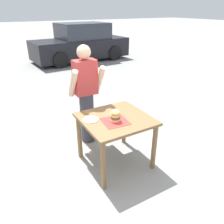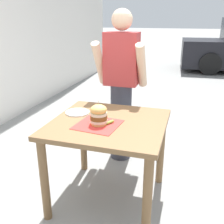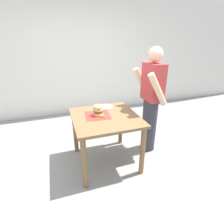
{
  "view_description": "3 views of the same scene",
  "coord_description": "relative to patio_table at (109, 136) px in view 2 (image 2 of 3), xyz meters",
  "views": [
    {
      "loc": [
        -1.42,
        -2.37,
        2.19
      ],
      "look_at": [
        0.0,
        0.1,
        0.82
      ],
      "focal_mm": 35.0,
      "sensor_mm": 36.0,
      "label": 1
    },
    {
      "loc": [
        0.62,
        -1.95,
        1.6
      ],
      "look_at": [
        0.0,
        0.1,
        0.82
      ],
      "focal_mm": 42.0,
      "sensor_mm": 36.0,
      "label": 2
    },
    {
      "loc": [
        2.16,
        -0.63,
        1.79
      ],
      "look_at": [
        0.0,
        0.1,
        0.82
      ],
      "focal_mm": 28.0,
      "sensor_mm": 36.0,
      "label": 3
    }
  ],
  "objects": [
    {
      "name": "ground_plane",
      "position": [
        0.0,
        0.0,
        -0.64
      ],
      "size": [
        80.0,
        80.0,
        0.0
      ],
      "primitive_type": "plane",
      "color": "gray"
    },
    {
      "name": "patio_table",
      "position": [
        0.0,
        0.0,
        0.0
      ],
      "size": [
        0.95,
        0.92,
        0.77
      ],
      "color": "brown",
      "rests_on": "ground"
    },
    {
      "name": "serving_paper",
      "position": [
        -0.06,
        -0.1,
        0.13
      ],
      "size": [
        0.37,
        0.37,
        0.0
      ],
      "primitive_type": "cube",
      "rotation": [
        0.0,
        0.0,
        -0.1
      ],
      "color": "red",
      "rests_on": "patio_table"
    },
    {
      "name": "sandwich",
      "position": [
        -0.06,
        -0.09,
        0.22
      ],
      "size": [
        0.14,
        0.14,
        0.2
      ],
      "color": "#E5B25B",
      "rests_on": "serving_paper"
    },
    {
      "name": "pickle_spear",
      "position": [
        0.03,
        -0.05,
        0.15
      ],
      "size": [
        0.06,
        0.08,
        0.02
      ],
      "primitive_type": "cylinder",
      "rotation": [
        0.0,
        1.57,
        1.08
      ],
      "color": "#8EA83D",
      "rests_on": "serving_paper"
    },
    {
      "name": "side_plate_with_forks",
      "position": [
        -0.34,
        0.11,
        0.14
      ],
      "size": [
        0.22,
        0.22,
        0.02
      ],
      "color": "white",
      "rests_on": "patio_table"
    },
    {
      "name": "diner_across_table",
      "position": [
        -0.1,
        0.78,
        0.24
      ],
      "size": [
        0.55,
        0.35,
        1.69
      ],
      "color": "#33333D",
      "rests_on": "ground"
    }
  ]
}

